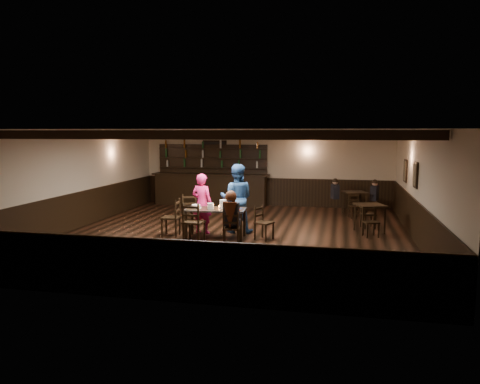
% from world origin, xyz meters
% --- Properties ---
extents(ground, '(10.00, 10.00, 0.00)m').
position_xyz_m(ground, '(0.00, 0.00, 0.00)').
color(ground, black).
rests_on(ground, ground).
extents(room_shell, '(9.02, 10.02, 2.71)m').
position_xyz_m(room_shell, '(0.01, 0.04, 1.75)').
color(room_shell, beige).
rests_on(room_shell, ground).
extents(dining_table, '(1.54, 0.84, 0.75)m').
position_xyz_m(dining_table, '(-0.38, -0.55, 0.66)').
color(dining_table, black).
rests_on(dining_table, ground).
extents(chair_near_left, '(0.50, 0.48, 0.98)m').
position_xyz_m(chair_near_left, '(-0.79, -1.15, 0.57)').
color(chair_near_left, black).
rests_on(chair_near_left, ground).
extents(chair_near_right, '(0.43, 0.42, 0.82)m').
position_xyz_m(chair_near_right, '(0.19, -1.30, 0.48)').
color(chair_near_right, black).
rests_on(chair_near_right, ground).
extents(chair_end_left, '(0.46, 0.48, 0.96)m').
position_xyz_m(chair_end_left, '(-1.49, -0.54, 0.56)').
color(chair_end_left, black).
rests_on(chair_end_left, ground).
extents(chair_end_right, '(0.51, 0.51, 0.85)m').
position_xyz_m(chair_end_right, '(0.76, -0.41, 0.49)').
color(chair_end_right, black).
rests_on(chair_end_right, ground).
extents(chair_far_pushed, '(0.57, 0.56, 0.92)m').
position_xyz_m(chair_far_pushed, '(-1.46, 0.67, 0.54)').
color(chair_far_pushed, black).
rests_on(chair_far_pushed, ground).
extents(woman_pink, '(0.64, 0.49, 1.58)m').
position_xyz_m(woman_pink, '(-0.89, -0.05, 0.79)').
color(woman_pink, '#FF339A').
rests_on(woman_pink, ground).
extents(man_blue, '(0.96, 0.79, 1.82)m').
position_xyz_m(man_blue, '(-0.02, 0.25, 0.91)').
color(man_blue, navy).
rests_on(man_blue, ground).
extents(seated_person, '(0.36, 0.54, 0.87)m').
position_xyz_m(seated_person, '(0.18, -1.25, 0.85)').
color(seated_person, black).
rests_on(seated_person, ground).
extents(cake, '(0.27, 0.27, 0.09)m').
position_xyz_m(cake, '(-0.89, -0.56, 0.79)').
color(cake, white).
rests_on(cake, dining_table).
extents(plate_stack_a, '(0.16, 0.16, 0.15)m').
position_xyz_m(plate_stack_a, '(-0.48, -0.65, 0.83)').
color(plate_stack_a, white).
rests_on(plate_stack_a, dining_table).
extents(plate_stack_b, '(0.19, 0.19, 0.22)m').
position_xyz_m(plate_stack_b, '(-0.19, -0.49, 0.86)').
color(plate_stack_b, white).
rests_on(plate_stack_b, dining_table).
extents(tea_light, '(0.06, 0.06, 0.06)m').
position_xyz_m(tea_light, '(-0.31, -0.47, 0.78)').
color(tea_light, '#A5A8AD').
rests_on(tea_light, dining_table).
extents(salt_shaker, '(0.04, 0.04, 0.09)m').
position_xyz_m(salt_shaker, '(-0.04, -0.58, 0.80)').
color(salt_shaker, silver).
rests_on(salt_shaker, dining_table).
extents(pepper_shaker, '(0.03, 0.03, 0.09)m').
position_xyz_m(pepper_shaker, '(-0.02, -0.61, 0.80)').
color(pepper_shaker, '#A5A8AD').
rests_on(pepper_shaker, dining_table).
extents(drink_glass, '(0.06, 0.06, 0.10)m').
position_xyz_m(drink_glass, '(-0.15, -0.42, 0.80)').
color(drink_glass, silver).
rests_on(drink_glass, dining_table).
extents(menu_red, '(0.29, 0.23, 0.00)m').
position_xyz_m(menu_red, '(0.13, -0.63, 0.75)').
color(menu_red, maroon).
rests_on(menu_red, dining_table).
extents(menu_blue, '(0.33, 0.28, 0.00)m').
position_xyz_m(menu_blue, '(0.12, -0.43, 0.75)').
color(menu_blue, navy).
rests_on(menu_blue, dining_table).
extents(bar_counter, '(4.28, 0.70, 2.20)m').
position_xyz_m(bar_counter, '(-1.98, 4.72, 0.73)').
color(bar_counter, black).
rests_on(bar_counter, ground).
extents(back_table_a, '(0.92, 0.92, 0.75)m').
position_xyz_m(back_table_a, '(3.44, 1.01, 0.64)').
color(back_table_a, black).
rests_on(back_table_a, ground).
extents(back_table_b, '(0.89, 0.89, 0.75)m').
position_xyz_m(back_table_b, '(3.11, 3.64, 0.64)').
color(back_table_b, black).
rests_on(back_table_b, ground).
extents(bg_patron_left, '(0.30, 0.37, 0.68)m').
position_xyz_m(bg_patron_left, '(2.49, 3.90, 0.80)').
color(bg_patron_left, black).
rests_on(bg_patron_left, ground).
extents(bg_patron_right, '(0.30, 0.38, 0.68)m').
position_xyz_m(bg_patron_right, '(3.73, 3.76, 0.80)').
color(bg_patron_right, black).
rests_on(bg_patron_right, ground).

